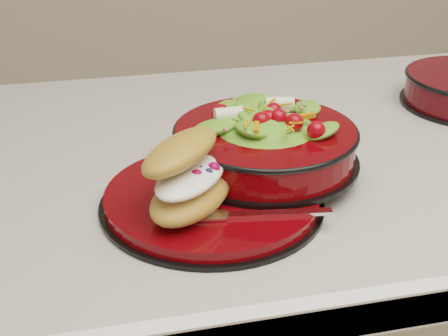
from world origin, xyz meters
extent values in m
cube|color=#B3AFA4|center=(0.00, 0.00, 0.88)|extent=(1.24, 0.74, 0.04)
cube|color=white|center=(0.00, -0.36, 0.88)|extent=(1.24, 0.02, 0.05)
cylinder|color=black|center=(-0.06, -0.15, 0.90)|extent=(0.28, 0.28, 0.01)
cylinder|color=#5C0305|center=(-0.06, -0.15, 0.91)|extent=(0.26, 0.26, 0.01)
torus|color=black|center=(-0.05, -0.16, 0.92)|extent=(0.15, 0.15, 0.01)
cylinder|color=black|center=(0.03, -0.09, 0.92)|extent=(0.25, 0.25, 0.01)
cylinder|color=#5C0305|center=(0.03, -0.09, 0.95)|extent=(0.23, 0.23, 0.04)
torus|color=black|center=(0.03, -0.09, 0.97)|extent=(0.24, 0.24, 0.01)
ellipsoid|color=#508124|center=(0.03, -0.09, 0.97)|extent=(0.20, 0.20, 0.08)
sphere|color=#B4070C|center=(0.08, -0.09, 1.01)|extent=(0.02, 0.02, 0.02)
sphere|color=#B4070C|center=(0.06, -0.05, 1.01)|extent=(0.02, 0.02, 0.02)
sphere|color=#B4070C|center=(0.02, -0.04, 1.01)|extent=(0.02, 0.02, 0.02)
sphere|color=#B4070C|center=(-0.01, -0.07, 1.01)|extent=(0.02, 0.02, 0.02)
sphere|color=#B4070C|center=(-0.01, -0.11, 1.01)|extent=(0.02, 0.02, 0.02)
sphere|color=#B4070C|center=(0.02, -0.14, 1.01)|extent=(0.02, 0.02, 0.02)
sphere|color=#B4070C|center=(0.06, -0.13, 1.01)|extent=(0.02, 0.02, 0.02)
cylinder|color=silver|center=(0.06, -0.05, 1.01)|extent=(0.04, 0.04, 0.02)
cylinder|color=silver|center=(-0.01, -0.07, 1.01)|extent=(0.04, 0.04, 0.02)
cube|color=orange|center=(0.01, -0.12, 1.01)|extent=(0.03, 0.03, 0.01)
cube|color=orange|center=(0.08, -0.10, 1.01)|extent=(0.03, 0.02, 0.01)
ellipsoid|color=#BB8439|center=(-0.09, -0.19, 0.94)|extent=(0.14, 0.16, 0.04)
ellipsoid|color=white|center=(-0.09, -0.19, 0.96)|extent=(0.12, 0.13, 0.02)
ellipsoid|color=#BB8439|center=(-0.09, -0.17, 0.99)|extent=(0.13, 0.15, 0.03)
sphere|color=#B90D39|center=(-0.11, -0.19, 0.97)|extent=(0.01, 0.01, 0.01)
sphere|color=#B90D39|center=(-0.08, -0.20, 0.97)|extent=(0.01, 0.01, 0.01)
sphere|color=#B90D39|center=(-0.06, -0.19, 0.97)|extent=(0.01, 0.01, 0.01)
sphere|color=#191947|center=(-0.10, -0.18, 0.97)|extent=(0.01, 0.01, 0.01)
sphere|color=#191947|center=(-0.08, -0.19, 0.97)|extent=(0.01, 0.01, 0.01)
sphere|color=#191947|center=(-0.09, -0.19, 0.97)|extent=(0.01, 0.01, 0.01)
sphere|color=#191947|center=(-0.07, -0.20, 0.97)|extent=(0.01, 0.01, 0.01)
cube|color=silver|center=(0.01, -0.22, 0.92)|extent=(0.13, 0.03, 0.00)
cube|color=silver|center=(-0.07, -0.21, 0.92)|extent=(0.04, 0.03, 0.00)
camera|label=1|loc=(-0.19, -0.80, 1.29)|focal=50.00mm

